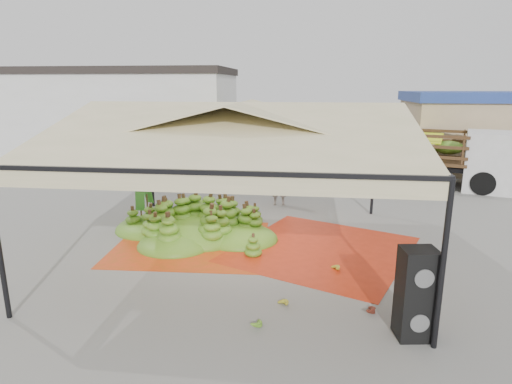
# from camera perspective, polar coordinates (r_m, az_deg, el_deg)

# --- Properties ---
(ground) EXTENTS (90.00, 90.00, 0.00)m
(ground) POSITION_cam_1_polar(r_m,az_deg,el_deg) (11.88, -1.87, -7.82)
(ground) COLOR slate
(ground) RESTS_ON ground
(canopy_tent) EXTENTS (8.10, 8.10, 4.00)m
(canopy_tent) POSITION_cam_1_polar(r_m,az_deg,el_deg) (11.08, -2.00, 8.22)
(canopy_tent) COLOR black
(canopy_tent) RESTS_ON ground
(building_white) EXTENTS (14.30, 6.30, 5.40)m
(building_white) POSITION_cam_1_polar(r_m,az_deg,el_deg) (27.57, -18.41, 9.80)
(building_white) COLOR silver
(building_white) RESTS_ON ground
(building_tan) EXTENTS (6.30, 5.30, 4.10)m
(building_tan) POSITION_cam_1_polar(r_m,az_deg,el_deg) (25.39, 26.27, 7.31)
(building_tan) COLOR tan
(building_tan) RESTS_ON ground
(tarp_left) EXTENTS (4.39, 4.20, 0.01)m
(tarp_left) POSITION_cam_1_polar(r_m,az_deg,el_deg) (12.57, -8.50, -6.70)
(tarp_left) COLOR red
(tarp_left) RESTS_ON ground
(tarp_right) EXTENTS (5.86, 5.98, 0.01)m
(tarp_right) POSITION_cam_1_polar(r_m,az_deg,el_deg) (12.10, 8.71, -7.54)
(tarp_right) COLOR red
(tarp_right) RESTS_ON ground
(banana_heap) EXTENTS (6.50, 5.89, 1.15)m
(banana_heap) POSITION_cam_1_polar(r_m,az_deg,el_deg) (12.98, -7.92, -3.33)
(banana_heap) COLOR #3B7418
(banana_heap) RESTS_ON ground
(hand_yellow_a) EXTENTS (0.50, 0.46, 0.19)m
(hand_yellow_a) POSITION_cam_1_polar(r_m,az_deg,el_deg) (10.81, 10.25, -9.80)
(hand_yellow_a) COLOR gold
(hand_yellow_a) RESTS_ON ground
(hand_yellow_b) EXTENTS (0.49, 0.48, 0.17)m
(hand_yellow_b) POSITION_cam_1_polar(r_m,az_deg,el_deg) (9.09, 3.41, -14.49)
(hand_yellow_b) COLOR #B58E24
(hand_yellow_b) RESTS_ON ground
(hand_red_a) EXTENTS (0.52, 0.46, 0.20)m
(hand_red_a) POSITION_cam_1_polar(r_m,az_deg,el_deg) (9.14, 14.55, -14.69)
(hand_red_a) COLOR #5D1E15
(hand_red_a) RESTS_ON ground
(hand_red_b) EXTENTS (0.45, 0.41, 0.17)m
(hand_red_b) POSITION_cam_1_polar(r_m,az_deg,el_deg) (8.92, 19.59, -15.96)
(hand_red_b) COLOR #5B2A14
(hand_red_b) RESTS_ON ground
(hand_green) EXTENTS (0.51, 0.46, 0.19)m
(hand_green) POSITION_cam_1_polar(r_m,az_deg,el_deg) (8.44, -0.30, -16.81)
(hand_green) COLOR #497618
(hand_green) RESTS_ON ground
(hanging_bunches) EXTENTS (3.24, 0.24, 0.20)m
(hanging_bunches) POSITION_cam_1_polar(r_m,az_deg,el_deg) (11.79, 7.55, 5.13)
(hanging_bunches) COLOR #457F1A
(hanging_bunches) RESTS_ON ground
(speaker_stack) EXTENTS (0.68, 0.61, 1.68)m
(speaker_stack) POSITION_cam_1_polar(r_m,az_deg,el_deg) (8.27, 20.55, -12.60)
(speaker_stack) COLOR black
(speaker_stack) RESTS_ON ground
(banana_leaves) EXTENTS (0.96, 1.36, 3.70)m
(banana_leaves) POSITION_cam_1_polar(r_m,az_deg,el_deg) (14.72, -15.00, -3.94)
(banana_leaves) COLOR #2B701D
(banana_leaves) RESTS_ON ground
(vendor) EXTENTS (0.72, 0.55, 1.76)m
(vendor) POSITION_cam_1_polar(r_m,az_deg,el_deg) (16.09, 3.07, 1.31)
(vendor) COLOR gray
(vendor) RESTS_ON ground
(truck_left) EXTENTS (7.53, 4.15, 2.45)m
(truck_left) POSITION_cam_1_polar(r_m,az_deg,el_deg) (21.39, -2.20, 6.22)
(truck_left) COLOR #50311A
(truck_left) RESTS_ON ground
(truck_right) EXTENTS (7.70, 4.65, 2.50)m
(truck_right) POSITION_cam_1_polar(r_m,az_deg,el_deg) (20.90, 22.34, 5.08)
(truck_right) COLOR #4C3819
(truck_right) RESTS_ON ground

